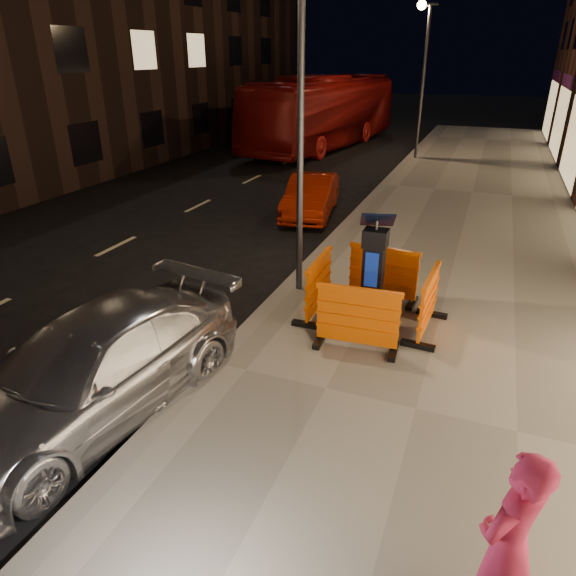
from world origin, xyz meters
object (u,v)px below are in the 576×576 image
at_px(car_red, 311,215).
at_px(man, 508,546).
at_px(barrier_bldgside, 428,303).
at_px(parking_kiosk, 373,272).
at_px(barrier_kerbside, 318,286).
at_px(barrier_back, 383,274).
at_px(bus_doubledecker, 324,147).
at_px(car_silver, 101,410).
at_px(barrier_front, 358,319).

xyz_separation_m(car_red, man, (5.33, -10.91, 1.03)).
bearing_deg(barrier_bldgside, parking_kiosk, 93.46).
bearing_deg(barrier_kerbside, barrier_back, -45.54).
xyz_separation_m(barrier_kerbside, bus_doubledecker, (-5.63, 17.95, -0.67)).
bearing_deg(man, barrier_kerbside, -110.29).
relative_size(car_silver, man, 2.61).
relative_size(barrier_back, car_red, 0.38).
height_order(parking_kiosk, car_red, parking_kiosk).
xyz_separation_m(barrier_bldgside, car_red, (-4.16, 6.16, -0.67)).
height_order(barrier_bldgside, car_red, barrier_bldgside).
bearing_deg(bus_doubledecker, parking_kiosk, -62.37).
distance_m(car_red, man, 12.19).
height_order(barrier_bldgside, car_silver, barrier_bldgside).
distance_m(barrier_back, bus_doubledecker, 18.24).
xyz_separation_m(barrier_front, barrier_bldgside, (0.95, 0.95, 0.00)).
relative_size(barrier_bldgside, car_silver, 0.29).
relative_size(barrier_back, car_silver, 0.29).
bearing_deg(barrier_front, barrier_back, 86.46).
height_order(barrier_front, barrier_kerbside, same).
height_order(barrier_kerbside, man, man).
bearing_deg(barrier_back, barrier_bldgside, -40.54).
distance_m(barrier_kerbside, car_red, 6.60).
height_order(barrier_back, barrier_bldgside, same).
bearing_deg(man, car_red, -117.06).
distance_m(barrier_front, barrier_bldgside, 1.34).
xyz_separation_m(barrier_kerbside, car_red, (-2.26, 6.16, -0.67)).
distance_m(car_silver, car_red, 9.73).
xyz_separation_m(barrier_back, bus_doubledecker, (-6.58, 17.00, -0.67)).
relative_size(barrier_front, man, 0.76).
height_order(barrier_back, man, man).
bearing_deg(parking_kiosk, man, -64.58).
relative_size(barrier_back, bus_doubledecker, 0.11).
distance_m(bus_doubledecker, man, 24.33).
distance_m(car_silver, man, 5.22).
xyz_separation_m(parking_kiosk, barrier_back, (0.00, 0.95, -0.41)).
distance_m(barrier_back, car_silver, 5.38).
height_order(barrier_front, barrier_back, same).
bearing_deg(bus_doubledecker, barrier_front, -63.31).
xyz_separation_m(barrier_kerbside, car_silver, (-1.91, -3.56, -0.67)).
bearing_deg(barrier_kerbside, bus_doubledecker, 16.88).
relative_size(barrier_front, car_red, 0.38).
relative_size(barrier_back, barrier_bldgside, 1.00).
height_order(barrier_front, man, man).
distance_m(barrier_bldgside, car_silver, 5.26).
relative_size(barrier_back, barrier_kerbside, 1.00).
bearing_deg(barrier_front, parking_kiosk, 86.46).
distance_m(parking_kiosk, man, 5.20).
height_order(car_silver, man, man).
xyz_separation_m(parking_kiosk, barrier_bldgside, (0.95, 0.00, -0.41)).
height_order(barrier_kerbside, car_silver, barrier_kerbside).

